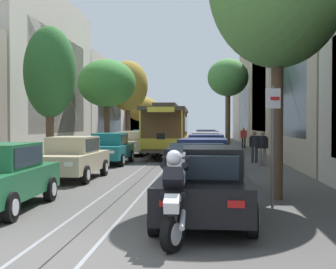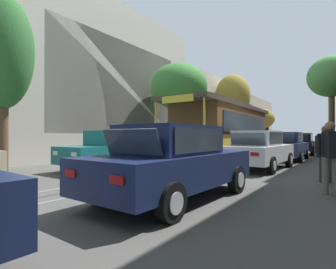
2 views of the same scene
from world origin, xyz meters
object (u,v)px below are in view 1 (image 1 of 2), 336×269
object	(u,v)px
parked_car_beige_fourth_left	(132,143)
parked_car_black_near_right	(204,184)
parked_car_teal_fifth_left	(143,140)
motorcycle_with_rider	(175,192)
parked_car_white_fourth_right	(206,146)
pedestrian_on_left_pavement	(263,146)
street_tree_kerb_left_mid	(107,84)
parked_car_beige_second_left	(72,158)
street_tree_kerb_left_second	(50,73)
street_tree_kerb_right_second	(228,79)
street_sign_post	(273,133)
parked_car_navy_mid_right	(207,152)
street_tree_kerb_left_far	(142,109)
cable_car_trolley	(167,130)
pedestrian_crossing_far	(244,136)
parked_car_navy_fifth_right	(207,142)
pedestrian_on_right_pavement	(254,145)
parked_car_black_sixth_right	(206,139)
street_tree_kerb_left_fourth	(128,86)
parked_car_navy_second_right	(203,163)
parked_car_teal_mid_left	(110,148)

from	to	relation	value
parked_car_beige_fourth_left	parked_car_black_near_right	size ratio (longest dim) A/B	1.00
parked_car_teal_fifth_left	motorcycle_with_rider	world-z (taller)	motorcycle_with_rider
parked_car_white_fourth_right	pedestrian_on_left_pavement	distance (m)	4.74
parked_car_white_fourth_right	street_tree_kerb_left_mid	bearing A→B (deg)	146.97
parked_car_black_near_right	street_tree_kerb_left_mid	bearing A→B (deg)	107.07
parked_car_beige_second_left	street_tree_kerb_left_second	xyz separation A→B (m)	(-1.92, 3.16, 3.49)
street_tree_kerb_right_second	parked_car_white_fourth_right	bearing A→B (deg)	-98.60
parked_car_black_near_right	street_sign_post	bearing A→B (deg)	43.12
parked_car_navy_mid_right	street_tree_kerb_left_far	world-z (taller)	street_tree_kerb_left_far
cable_car_trolley	pedestrian_crossing_far	distance (m)	11.80
street_tree_kerb_left_far	street_tree_kerb_left_mid	bearing A→B (deg)	-88.93
parked_car_navy_fifth_right	street_tree_kerb_right_second	bearing A→B (deg)	76.69
street_tree_kerb_left_mid	pedestrian_crossing_far	bearing A→B (deg)	39.58
pedestrian_on_right_pavement	parked_car_beige_second_left	bearing A→B (deg)	-133.76
parked_car_beige_fourth_left	parked_car_black_sixth_right	size ratio (longest dim) A/B	1.00
parked_car_beige_second_left	street_tree_kerb_left_fourth	xyz separation A→B (m)	(-2.09, 25.30, 4.72)
parked_car_teal_fifth_left	pedestrian_on_left_pavement	world-z (taller)	pedestrian_on_left_pavement
parked_car_white_fourth_right	parked_car_beige_fourth_left	bearing A→B (deg)	147.56
parked_car_navy_fifth_right	parked_car_beige_second_left	bearing A→B (deg)	-108.77
street_tree_kerb_left_fourth	street_tree_kerb_left_far	world-z (taller)	street_tree_kerb_left_fourth
parked_car_navy_fifth_right	pedestrian_crossing_far	xyz separation A→B (m)	(3.13, 7.60, 0.19)
parked_car_navy_second_right	parked_car_navy_mid_right	bearing A→B (deg)	88.55
parked_car_teal_fifth_left	pedestrian_on_left_pavement	distance (m)	14.99
street_tree_kerb_left_fourth	street_sign_post	size ratio (longest dim) A/B	2.66
street_tree_kerb_left_fourth	pedestrian_on_right_pavement	size ratio (longest dim) A/B	4.72
pedestrian_crossing_far	parked_car_beige_fourth_left	bearing A→B (deg)	-130.18
parked_car_teal_fifth_left	pedestrian_crossing_far	xyz separation A→B (m)	(8.11, 3.57, 0.19)
pedestrian_on_left_pavement	street_tree_kerb_left_second	bearing A→B (deg)	-162.83
parked_car_teal_mid_left	street_tree_kerb_right_second	distance (m)	18.26
street_sign_post	parked_car_beige_second_left	bearing A→B (deg)	139.25
parked_car_beige_fourth_left	motorcycle_with_rider	xyz separation A→B (m)	(4.19, -22.04, 0.10)
street_tree_kerb_left_second	pedestrian_on_left_pavement	bearing A→B (deg)	17.17
parked_car_white_fourth_right	street_tree_kerb_left_second	distance (m)	10.34
parked_car_beige_second_left	pedestrian_on_right_pavement	xyz separation A→B (m)	(7.53, 7.87, 0.14)
parked_car_beige_fourth_left	street_tree_kerb_left_far	distance (m)	22.96
parked_car_beige_fourth_left	parked_car_navy_second_right	world-z (taller)	same
parked_car_navy_fifth_right	street_tree_kerb_left_far	distance (m)	22.13
motorcycle_with_rider	pedestrian_on_left_pavement	distance (m)	15.49
parked_car_teal_fifth_left	parked_car_navy_fifth_right	size ratio (longest dim) A/B	1.00
parked_car_teal_mid_left	parked_car_navy_second_right	distance (m)	9.64
parked_car_beige_fourth_left	parked_car_teal_mid_left	bearing A→B (deg)	-90.92
parked_car_navy_mid_right	cable_car_trolley	size ratio (longest dim) A/B	0.48
parked_car_black_near_right	street_tree_kerb_left_mid	xyz separation A→B (m)	(-6.60, 21.50, 4.01)
parked_car_black_near_right	cable_car_trolley	size ratio (longest dim) A/B	0.48
parked_car_teal_mid_left	street_tree_kerb_left_fourth	world-z (taller)	street_tree_kerb_left_fourth
parked_car_beige_fourth_left	parked_car_white_fourth_right	distance (m)	5.72
street_tree_kerb_left_far	pedestrian_on_left_pavement	bearing A→B (deg)	-71.54
street_tree_kerb_left_fourth	street_tree_kerb_right_second	size ratio (longest dim) A/B	1.04
parked_car_teal_fifth_left	street_tree_kerb_right_second	world-z (taller)	street_tree_kerb_right_second
parked_car_black_near_right	street_tree_kerb_left_second	bearing A→B (deg)	123.42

